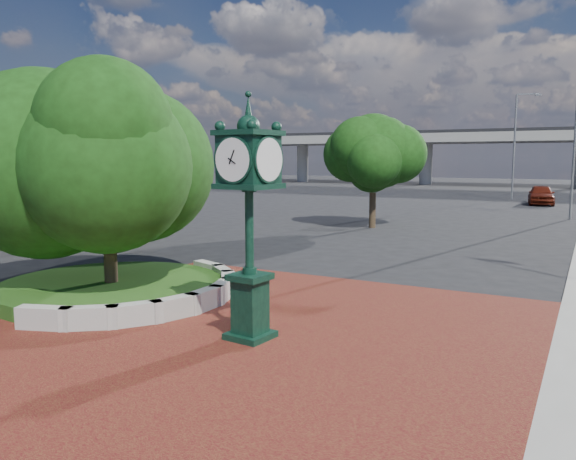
# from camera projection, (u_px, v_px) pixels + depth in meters

# --- Properties ---
(ground) EXTENTS (200.00, 200.00, 0.00)m
(ground) POSITION_uv_depth(u_px,v_px,m) (267.00, 321.00, 13.18)
(ground) COLOR black
(ground) RESTS_ON ground
(plaza) EXTENTS (12.00, 12.00, 0.04)m
(plaza) POSITION_uv_depth(u_px,v_px,m) (243.00, 331.00, 12.31)
(plaza) COLOR maroon
(plaza) RESTS_ON ground
(planter_wall) EXTENTS (2.96, 6.77, 0.54)m
(planter_wall) POSITION_uv_depth(u_px,v_px,m) (176.00, 296.00, 14.43)
(planter_wall) COLOR #9E9B93
(planter_wall) RESTS_ON ground
(grass_bed) EXTENTS (6.10, 6.10, 0.40)m
(grass_bed) POSITION_uv_depth(u_px,v_px,m) (112.00, 289.00, 15.53)
(grass_bed) COLOR #1D4112
(grass_bed) RESTS_ON ground
(overpass) EXTENTS (90.00, 12.00, 7.50)m
(overpass) POSITION_uv_depth(u_px,v_px,m) (539.00, 137.00, 73.37)
(overpass) COLOR #9E9B93
(overpass) RESTS_ON ground
(tree_planter) EXTENTS (5.20, 5.20, 6.33)m
(tree_planter) POSITION_uv_depth(u_px,v_px,m) (106.00, 161.00, 15.08)
(tree_planter) COLOR #38281C
(tree_planter) RESTS_ON ground
(tree_northwest) EXTENTS (5.60, 5.60, 6.93)m
(tree_northwest) POSITION_uv_depth(u_px,v_px,m) (58.00, 150.00, 23.19)
(tree_northwest) COLOR #38281C
(tree_northwest) RESTS_ON ground
(tree_street) EXTENTS (4.40, 4.40, 5.45)m
(tree_street) POSITION_uv_depth(u_px,v_px,m) (373.00, 168.00, 30.34)
(tree_street) COLOR #38281C
(tree_street) RESTS_ON ground
(post_clock) EXTENTS (1.14, 1.14, 5.03)m
(post_clock) POSITION_uv_depth(u_px,v_px,m) (249.00, 209.00, 11.43)
(post_clock) COLOR black
(post_clock) RESTS_ON ground
(parked_car) EXTENTS (2.46, 4.95, 1.62)m
(parked_car) POSITION_uv_depth(u_px,v_px,m) (541.00, 195.00, 46.01)
(parked_car) COLOR #5C1A0D
(parked_car) RESTS_ON ground
(street_lamp_far) EXTENTS (2.13, 0.64, 9.59)m
(street_lamp_far) POSITION_uv_depth(u_px,v_px,m) (517.00, 138.00, 51.21)
(street_lamp_far) COLOR slate
(street_lamp_far) RESTS_ON ground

